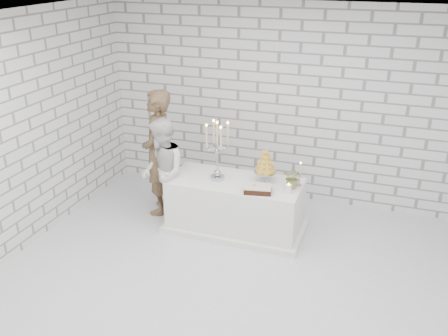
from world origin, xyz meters
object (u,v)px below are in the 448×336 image
at_px(groom, 158,153).
at_px(candelabra, 217,151).
at_px(cake_table, 235,205).
at_px(bride, 163,172).
at_px(croquembouche, 265,165).

xyz_separation_m(groom, candelabra, (1.00, -0.21, 0.23)).
distance_m(cake_table, candelabra, 0.83).
relative_size(bride, candelabra, 1.86).
relative_size(bride, croquembouche, 3.30).
bearing_deg(candelabra, groom, 168.25).
bearing_deg(groom, candelabra, 64.36).
relative_size(candelabra, croquembouche, 1.78).
height_order(cake_table, groom, groom).
xyz_separation_m(bride, candelabra, (0.79, 0.08, 0.39)).
bearing_deg(cake_table, croquembouche, 16.11).
distance_m(groom, candelabra, 1.05).
relative_size(groom, bride, 1.21).
xyz_separation_m(bride, croquembouche, (1.41, 0.23, 0.21)).
bearing_deg(cake_table, candelabra, -171.19).
height_order(groom, candelabra, groom).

